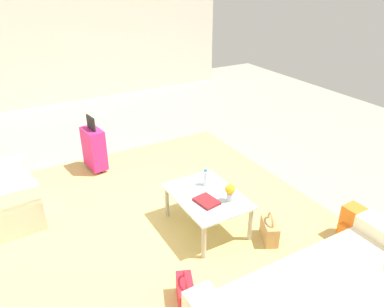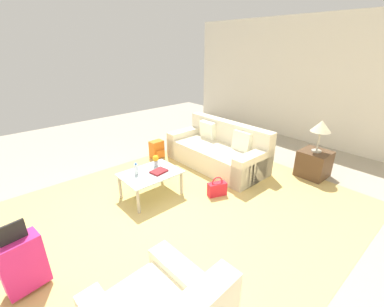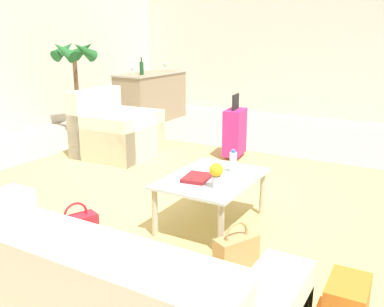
{
  "view_description": "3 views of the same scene",
  "coord_description": "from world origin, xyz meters",
  "px_view_note": "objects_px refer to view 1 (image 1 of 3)",
  "views": [
    {
      "loc": [
        -3.38,
        1.4,
        2.73
      ],
      "look_at": [
        -0.4,
        -0.3,
        1.01
      ],
      "focal_mm": 35.0,
      "sensor_mm": 36.0,
      "label": 1
    },
    {
      "loc": [
        1.61,
        2.82,
        2.42
      ],
      "look_at": [
        -0.68,
        0.24,
        0.95
      ],
      "focal_mm": 24.0,
      "sensor_mm": 36.0,
      "label": 2
    },
    {
      "loc": [
        -3.44,
        -2.06,
        1.62
      ],
      "look_at": [
        -0.63,
        -0.44,
        0.69
      ],
      "focal_mm": 40.0,
      "sensor_mm": 36.0,
      "label": 3
    }
  ],
  "objects_px": {
    "suitcase_magenta": "(94,148)",
    "handbag_tan": "(269,230)",
    "coffee_table": "(207,199)",
    "water_bottle": "(205,178)",
    "flower_vase": "(230,191)",
    "handbag_red": "(185,292)",
    "coffee_table_book": "(207,201)",
    "backpack_orange": "(355,226)"
  },
  "relations": [
    {
      "from": "suitcase_magenta",
      "to": "handbag_tan",
      "type": "xyz_separation_m",
      "value": [
        -2.54,
        -1.18,
        -0.23
      ]
    },
    {
      "from": "suitcase_magenta",
      "to": "handbag_tan",
      "type": "bearing_deg",
      "value": -155.13
    },
    {
      "from": "coffee_table",
      "to": "water_bottle",
      "type": "relative_size",
      "value": 4.66
    },
    {
      "from": "flower_vase",
      "to": "handbag_red",
      "type": "relative_size",
      "value": 0.57
    },
    {
      "from": "coffee_table_book",
      "to": "flower_vase",
      "type": "relative_size",
      "value": 1.27
    },
    {
      "from": "coffee_table",
      "to": "handbag_tan",
      "type": "distance_m",
      "value": 0.77
    },
    {
      "from": "flower_vase",
      "to": "handbag_tan",
      "type": "bearing_deg",
      "value": -134.43
    },
    {
      "from": "water_bottle",
      "to": "handbag_tan",
      "type": "relative_size",
      "value": 0.57
    },
    {
      "from": "handbag_tan",
      "to": "water_bottle",
      "type": "bearing_deg",
      "value": 27.03
    },
    {
      "from": "flower_vase",
      "to": "handbag_tan",
      "type": "xyz_separation_m",
      "value": [
        -0.32,
        -0.33,
        -0.43
      ]
    },
    {
      "from": "coffee_table",
      "to": "backpack_orange",
      "type": "xyz_separation_m",
      "value": [
        -1.0,
        -1.29,
        -0.19
      ]
    },
    {
      "from": "coffee_table_book",
      "to": "backpack_orange",
      "type": "xyz_separation_m",
      "value": [
        -0.88,
        -1.37,
        -0.26
      ]
    },
    {
      "from": "handbag_red",
      "to": "backpack_orange",
      "type": "xyz_separation_m",
      "value": [
        -0.15,
        -2.04,
        0.06
      ]
    },
    {
      "from": "handbag_tan",
      "to": "handbag_red",
      "type": "bearing_deg",
      "value": 104.04
    },
    {
      "from": "water_bottle",
      "to": "coffee_table_book",
      "type": "distance_m",
      "value": 0.38
    },
    {
      "from": "handbag_red",
      "to": "water_bottle",
      "type": "bearing_deg",
      "value": -38.93
    },
    {
      "from": "coffee_table_book",
      "to": "handbag_tan",
      "type": "bearing_deg",
      "value": -135.7
    },
    {
      "from": "water_bottle",
      "to": "handbag_red",
      "type": "xyz_separation_m",
      "value": [
        -1.05,
        0.85,
        -0.41
      ]
    },
    {
      "from": "flower_vase",
      "to": "suitcase_magenta",
      "type": "relative_size",
      "value": 0.24
    },
    {
      "from": "suitcase_magenta",
      "to": "handbag_tan",
      "type": "distance_m",
      "value": 2.81
    },
    {
      "from": "handbag_red",
      "to": "handbag_tan",
      "type": "height_order",
      "value": "same"
    },
    {
      "from": "coffee_table",
      "to": "handbag_red",
      "type": "bearing_deg",
      "value": 138.64
    },
    {
      "from": "coffee_table",
      "to": "backpack_orange",
      "type": "height_order",
      "value": "coffee_table"
    },
    {
      "from": "flower_vase",
      "to": "handbag_red",
      "type": "height_order",
      "value": "flower_vase"
    },
    {
      "from": "suitcase_magenta",
      "to": "coffee_table",
      "type": "bearing_deg",
      "value": -160.71
    },
    {
      "from": "coffee_table_book",
      "to": "suitcase_magenta",
      "type": "distance_m",
      "value": 2.21
    },
    {
      "from": "handbag_red",
      "to": "flower_vase",
      "type": "bearing_deg",
      "value": -54.98
    },
    {
      "from": "suitcase_magenta",
      "to": "handbag_red",
      "type": "xyz_separation_m",
      "value": [
        -2.85,
        0.05,
        -0.23
      ]
    },
    {
      "from": "water_bottle",
      "to": "suitcase_magenta",
      "type": "bearing_deg",
      "value": 23.96
    },
    {
      "from": "water_bottle",
      "to": "suitcase_magenta",
      "type": "distance_m",
      "value": 1.98
    },
    {
      "from": "water_bottle",
      "to": "handbag_tan",
      "type": "xyz_separation_m",
      "value": [
        -0.74,
        -0.38,
        -0.41
      ]
    },
    {
      "from": "handbag_tan",
      "to": "suitcase_magenta",
      "type": "bearing_deg",
      "value": 24.87
    },
    {
      "from": "coffee_table",
      "to": "coffee_table_book",
      "type": "height_order",
      "value": "coffee_table_book"
    },
    {
      "from": "suitcase_magenta",
      "to": "coffee_table_book",
      "type": "bearing_deg",
      "value": -163.7
    },
    {
      "from": "coffee_table_book",
      "to": "backpack_orange",
      "type": "distance_m",
      "value": 1.65
    },
    {
      "from": "coffee_table",
      "to": "handbag_red",
      "type": "relative_size",
      "value": 2.65
    },
    {
      "from": "coffee_table_book",
      "to": "flower_vase",
      "type": "xyz_separation_m",
      "value": [
        -0.1,
        -0.23,
        0.11
      ]
    },
    {
      "from": "suitcase_magenta",
      "to": "handbag_red",
      "type": "height_order",
      "value": "suitcase_magenta"
    },
    {
      "from": "suitcase_magenta",
      "to": "backpack_orange",
      "type": "height_order",
      "value": "suitcase_magenta"
    },
    {
      "from": "flower_vase",
      "to": "handbag_red",
      "type": "xyz_separation_m",
      "value": [
        -0.63,
        0.9,
        -0.43
      ]
    },
    {
      "from": "handbag_tan",
      "to": "coffee_table",
      "type": "bearing_deg",
      "value": 41.44
    },
    {
      "from": "water_bottle",
      "to": "backpack_orange",
      "type": "distance_m",
      "value": 1.72
    }
  ]
}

